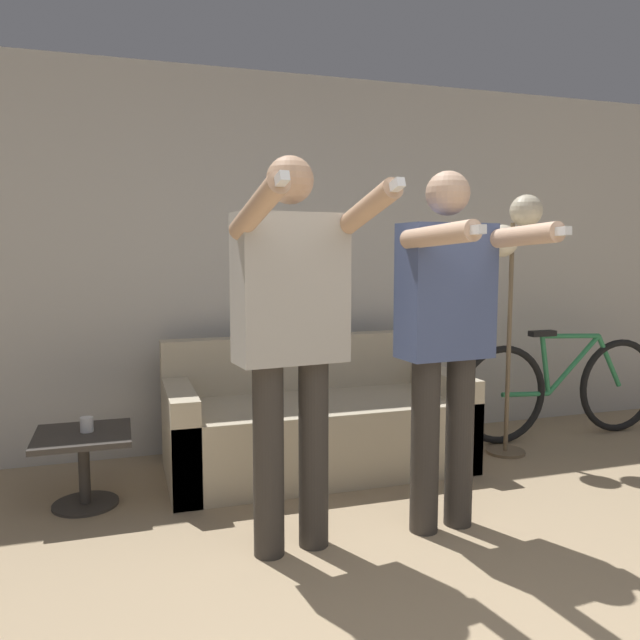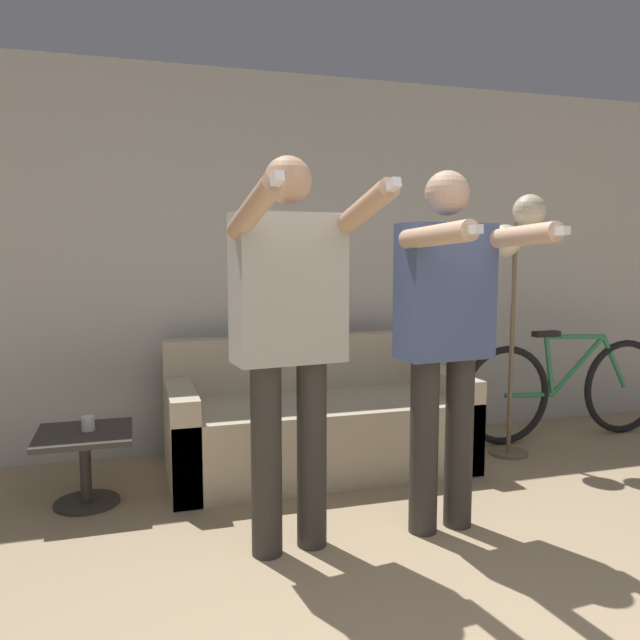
{
  "view_description": "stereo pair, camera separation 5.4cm",
  "coord_description": "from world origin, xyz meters",
  "px_view_note": "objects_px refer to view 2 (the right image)",
  "views": [
    {
      "loc": [
        -1.09,
        -1.23,
        1.37
      ],
      "look_at": [
        -0.08,
        1.94,
        1.01
      ],
      "focal_mm": 35.0,
      "sensor_mm": 36.0,
      "label": 1
    },
    {
      "loc": [
        -1.04,
        -1.25,
        1.37
      ],
      "look_at": [
        -0.08,
        1.94,
        1.01
      ],
      "focal_mm": 35.0,
      "sensor_mm": 36.0,
      "label": 2
    }
  ],
  "objects_px": {
    "person_right": "(446,326)",
    "bicycle": "(567,389)",
    "cup": "(88,423)",
    "floor_lamp": "(516,247)",
    "cat": "(310,324)",
    "side_table": "(85,451)",
    "person_left": "(290,324)",
    "couch": "(318,425)"
  },
  "relations": [
    {
      "from": "cat",
      "to": "cup",
      "type": "xyz_separation_m",
      "value": [
        -1.4,
        -0.49,
        -0.45
      ]
    },
    {
      "from": "cat",
      "to": "side_table",
      "type": "relative_size",
      "value": 0.94
    },
    {
      "from": "person_left",
      "to": "side_table",
      "type": "relative_size",
      "value": 3.6
    },
    {
      "from": "person_left",
      "to": "bicycle",
      "type": "distance_m",
      "value": 2.72
    },
    {
      "from": "bicycle",
      "to": "floor_lamp",
      "type": "bearing_deg",
      "value": -162.02
    },
    {
      "from": "floor_lamp",
      "to": "side_table",
      "type": "bearing_deg",
      "value": -178.52
    },
    {
      "from": "cat",
      "to": "bicycle",
      "type": "bearing_deg",
      "value": -7.31
    },
    {
      "from": "person_left",
      "to": "couch",
      "type": "bearing_deg",
      "value": 59.99
    },
    {
      "from": "bicycle",
      "to": "person_right",
      "type": "bearing_deg",
      "value": -145.12
    },
    {
      "from": "person_right",
      "to": "cat",
      "type": "distance_m",
      "value": 1.4
    },
    {
      "from": "side_table",
      "to": "bicycle",
      "type": "distance_m",
      "value": 3.34
    },
    {
      "from": "couch",
      "to": "cat",
      "type": "bearing_deg",
      "value": 82.85
    },
    {
      "from": "person_right",
      "to": "cat",
      "type": "relative_size",
      "value": 3.78
    },
    {
      "from": "side_table",
      "to": "cup",
      "type": "bearing_deg",
      "value": 41.68
    },
    {
      "from": "floor_lamp",
      "to": "bicycle",
      "type": "bearing_deg",
      "value": 17.98
    },
    {
      "from": "cat",
      "to": "person_right",
      "type": "bearing_deg",
      "value": -77.87
    },
    {
      "from": "couch",
      "to": "side_table",
      "type": "xyz_separation_m",
      "value": [
        -1.38,
        -0.2,
        0.02
      ]
    },
    {
      "from": "floor_lamp",
      "to": "cup",
      "type": "bearing_deg",
      "value": -178.92
    },
    {
      "from": "cat",
      "to": "side_table",
      "type": "xyz_separation_m",
      "value": [
        -1.42,
        -0.51,
        -0.6
      ]
    },
    {
      "from": "person_left",
      "to": "cup",
      "type": "bearing_deg",
      "value": 129.5
    },
    {
      "from": "person_right",
      "to": "cup",
      "type": "distance_m",
      "value": 1.99
    },
    {
      "from": "person_right",
      "to": "floor_lamp",
      "type": "distance_m",
      "value": 1.42
    },
    {
      "from": "person_left",
      "to": "side_table",
      "type": "bearing_deg",
      "value": 130.79
    },
    {
      "from": "person_right",
      "to": "bicycle",
      "type": "distance_m",
      "value": 2.06
    },
    {
      "from": "person_left",
      "to": "side_table",
      "type": "xyz_separation_m",
      "value": [
        -0.94,
        0.85,
        -0.76
      ]
    },
    {
      "from": "cup",
      "to": "couch",
      "type": "bearing_deg",
      "value": 7.36
    },
    {
      "from": "side_table",
      "to": "cup",
      "type": "xyz_separation_m",
      "value": [
        0.02,
        0.02,
        0.15
      ]
    },
    {
      "from": "floor_lamp",
      "to": "bicycle",
      "type": "relative_size",
      "value": 1.0
    },
    {
      "from": "floor_lamp",
      "to": "cat",
      "type": "bearing_deg",
      "value": 161.23
    },
    {
      "from": "person_right",
      "to": "bicycle",
      "type": "xyz_separation_m",
      "value": [
        1.61,
        1.12,
        -0.65
      ]
    },
    {
      "from": "cup",
      "to": "bicycle",
      "type": "relative_size",
      "value": 0.05
    },
    {
      "from": "bicycle",
      "to": "cup",
      "type": "bearing_deg",
      "value": -175.72
    },
    {
      "from": "couch",
      "to": "side_table",
      "type": "relative_size",
      "value": 3.77
    },
    {
      "from": "couch",
      "to": "floor_lamp",
      "type": "height_order",
      "value": "floor_lamp"
    },
    {
      "from": "person_right",
      "to": "floor_lamp",
      "type": "xyz_separation_m",
      "value": [
        1.0,
        0.92,
        0.38
      ]
    },
    {
      "from": "floor_lamp",
      "to": "cup",
      "type": "distance_m",
      "value": 2.87
    },
    {
      "from": "person_left",
      "to": "person_right",
      "type": "bearing_deg",
      "value": -7.29
    },
    {
      "from": "cup",
      "to": "person_left",
      "type": "bearing_deg",
      "value": -43.37
    },
    {
      "from": "floor_lamp",
      "to": "cup",
      "type": "xyz_separation_m",
      "value": [
        -2.7,
        -0.05,
        -0.96
      ]
    },
    {
      "from": "person_right",
      "to": "person_left",
      "type": "bearing_deg",
      "value": 175.13
    },
    {
      "from": "person_right",
      "to": "side_table",
      "type": "relative_size",
      "value": 3.53
    },
    {
      "from": "person_right",
      "to": "cat",
      "type": "xyz_separation_m",
      "value": [
        -0.29,
        1.36,
        -0.13
      ]
    }
  ]
}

